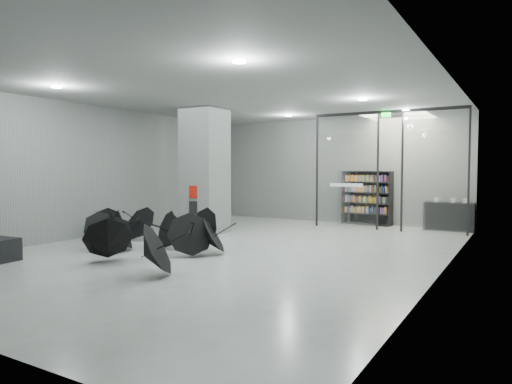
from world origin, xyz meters
The scene contains 9 objects.
room centered at (0.00, 0.00, 2.84)m, with size 14.00×14.02×4.01m.
column centered at (-2.50, 2.00, 2.00)m, with size 1.20×1.20×4.00m, color slate.
fire_cabinet centered at (-2.50, 1.38, 1.35)m, with size 0.28×0.04×0.38m, color #A50A07.
info_panel centered at (-2.50, 1.38, 0.85)m, with size 0.30×0.03×0.42m, color black.
exit_sign centered at (2.40, 5.30, 3.82)m, with size 0.30×0.06×0.15m, color #0CE533.
glass_partition centered at (2.39, 5.50, 2.18)m, with size 5.06×0.08×4.00m.
bookshelf centered at (1.36, 6.75, 0.99)m, with size 1.80×0.36×1.98m, color black, non-canonical shape.
shop_counter centered at (4.23, 6.58, 0.47)m, with size 1.57×0.63×0.94m, color black.
umbrella_cluster centered at (-1.80, -1.45, 0.33)m, with size 5.69×4.67×1.33m.
Camera 1 is at (6.41, -9.91, 2.09)m, focal length 32.29 mm.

